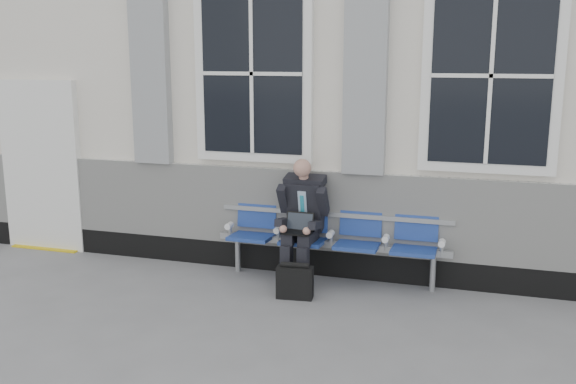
% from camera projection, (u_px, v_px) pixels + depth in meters
% --- Properties ---
extents(ground, '(70.00, 70.00, 0.00)m').
position_uv_depth(ground, '(433.00, 344.00, 5.55)').
color(ground, slate).
rests_on(ground, ground).
extents(station_building, '(14.40, 4.40, 4.49)m').
position_uv_depth(station_building, '(460.00, 73.00, 8.34)').
color(station_building, silver).
rests_on(station_building, ground).
extents(bench, '(2.60, 0.47, 0.91)m').
position_uv_depth(bench, '(332.00, 232.00, 7.01)').
color(bench, '#9EA0A3').
rests_on(bench, ground).
extents(businessman, '(0.54, 0.73, 1.37)m').
position_uv_depth(businessman, '(302.00, 216.00, 6.94)').
color(businessman, black).
rests_on(businessman, ground).
extents(briefcase, '(0.39, 0.20, 0.38)m').
position_uv_depth(briefcase, '(295.00, 282.00, 6.57)').
color(briefcase, black).
rests_on(briefcase, ground).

